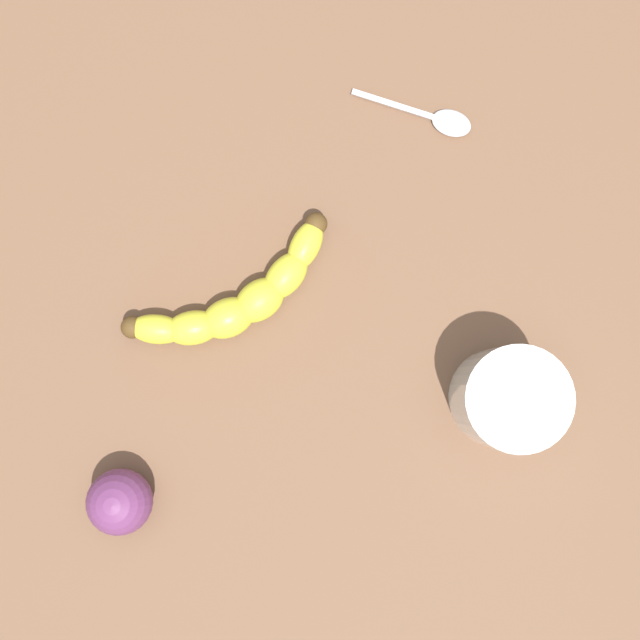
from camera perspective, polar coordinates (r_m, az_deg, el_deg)
The scene contains 5 objects.
wooden_tabletop at distance 75.13cm, azimuth -1.18°, elevation -0.73°, with size 120.00×120.00×3.00cm, color brown.
banana at distance 72.46cm, azimuth -5.62°, elevation 1.39°, with size 8.49×20.04×3.43cm.
smoothie_glass at distance 71.01cm, azimuth 12.77°, elevation -5.25°, with size 8.66×8.66×8.53cm.
plum_fruit at distance 73.34cm, azimuth -13.58°, elevation -12.04°, with size 5.56×5.56×5.56cm, color #6B3360.
teaspoon at distance 77.59cm, azimuth 8.52°, elevation 13.37°, with size 10.39×6.92×0.80cm.
Camera 1 is at (-4.60, 2.00, 76.46)cm, focal length 46.64 mm.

